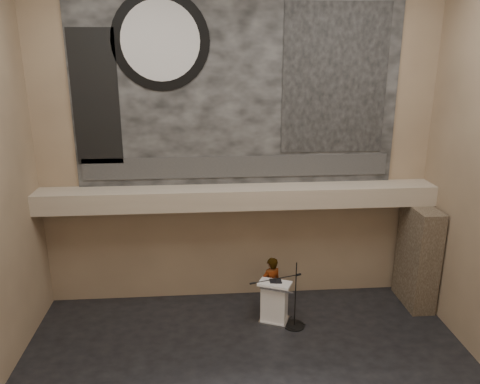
{
  "coord_description": "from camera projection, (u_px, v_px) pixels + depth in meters",
  "views": [
    {
      "loc": [
        -0.86,
        -7.6,
        6.53
      ],
      "look_at": [
        0.0,
        3.2,
        3.2
      ],
      "focal_mm": 35.0,
      "sensor_mm": 36.0,
      "label": 1
    }
  ],
  "objects": [
    {
      "name": "wall_back",
      "position": [
        237.0,
        143.0,
        11.79
      ],
      "size": [
        10.0,
        0.02,
        8.5
      ],
      "primitive_type": "cube",
      "color": "#7A644D",
      "rests_on": "floor"
    },
    {
      "name": "banner_brick_print",
      "position": [
        95.0,
        98.0,
        11.13
      ],
      "size": [
        1.1,
        0.02,
        3.2
      ],
      "primitive_type": "cube",
      "color": "black",
      "rests_on": "banner"
    },
    {
      "name": "sprinkler_right",
      "position": [
        313.0,
        206.0,
        11.97
      ],
      "size": [
        0.04,
        0.04,
        0.06
      ],
      "primitive_type": "cylinder",
      "color": "#B2893D",
      "rests_on": "soffit"
    },
    {
      "name": "wall_front",
      "position": [
        304.0,
        316.0,
        4.17
      ],
      "size": [
        10.0,
        0.02,
        8.5
      ],
      "primitive_type": "cube",
      "color": "#7A644D",
      "rests_on": "floor"
    },
    {
      "name": "soffit",
      "position": [
        239.0,
        197.0,
        11.79
      ],
      "size": [
        10.0,
        0.8,
        0.5
      ],
      "primitive_type": "cube",
      "color": "#9F8F7B",
      "rests_on": "wall_back"
    },
    {
      "name": "banner",
      "position": [
        237.0,
        84.0,
        11.33
      ],
      "size": [
        8.0,
        0.05,
        5.0
      ],
      "primitive_type": "cube",
      "color": "black",
      "rests_on": "wall_back"
    },
    {
      "name": "banner_clock_face",
      "position": [
        160.0,
        41.0,
        10.85
      ],
      "size": [
        1.84,
        0.02,
        1.84
      ],
      "primitive_type": "cylinder",
      "rotation": [
        1.57,
        0.0,
        0.0
      ],
      "color": "silver",
      "rests_on": "banner"
    },
    {
      "name": "banner_building_print",
      "position": [
        335.0,
        80.0,
        11.45
      ],
      "size": [
        2.6,
        0.02,
        3.6
      ],
      "primitive_type": "cube",
      "color": "black",
      "rests_on": "banner"
    },
    {
      "name": "stone_pier",
      "position": [
        418.0,
        256.0,
        12.19
      ],
      "size": [
        0.6,
        1.4,
        2.7
      ],
      "primitive_type": "cube",
      "color": "#3F3326",
      "rests_on": "floor"
    },
    {
      "name": "banner_clock_rim",
      "position": [
        160.0,
        41.0,
        10.86
      ],
      "size": [
        2.3,
        0.02,
        2.3
      ],
      "primitive_type": "cylinder",
      "rotation": [
        1.57,
        0.0,
        0.0
      ],
      "color": "black",
      "rests_on": "banner"
    },
    {
      "name": "binder",
      "position": [
        276.0,
        281.0,
        11.36
      ],
      "size": [
        0.29,
        0.24,
        0.04
      ],
      "primitive_type": "cube",
      "rotation": [
        0.0,
        0.0,
        -0.03
      ],
      "color": "black",
      "rests_on": "lectern"
    },
    {
      "name": "mic_stand",
      "position": [
        293.0,
        317.0,
        11.41
      ],
      "size": [
        1.4,
        0.61,
        1.71
      ],
      "rotation": [
        0.0,
        0.0,
        0.29
      ],
      "color": "black",
      "rests_on": "floor"
    },
    {
      "name": "lectern",
      "position": [
        274.0,
        302.0,
        11.51
      ],
      "size": [
        0.92,
        0.79,
        1.14
      ],
      "rotation": [
        0.0,
        0.0,
        -0.38
      ],
      "color": "silver",
      "rests_on": "floor"
    },
    {
      "name": "papers",
      "position": [
        270.0,
        283.0,
        11.28
      ],
      "size": [
        0.26,
        0.34,
        0.0
      ],
      "primitive_type": "cube",
      "rotation": [
        0.0,
        0.0,
        0.1
      ],
      "color": "silver",
      "rests_on": "lectern"
    },
    {
      "name": "banner_text_strip",
      "position": [
        238.0,
        167.0,
        11.9
      ],
      "size": [
        7.76,
        0.02,
        0.55
      ],
      "primitive_type": "cube",
      "color": "#2D2D2D",
      "rests_on": "banner"
    },
    {
      "name": "speaker_person",
      "position": [
        271.0,
        285.0,
        11.91
      ],
      "size": [
        0.65,
        0.55,
        1.52
      ],
      "primitive_type": "imported",
      "rotation": [
        0.0,
        0.0,
        3.54
      ],
      "color": "white",
      "rests_on": "floor"
    },
    {
      "name": "sprinkler_left",
      "position": [
        175.0,
        210.0,
        11.7
      ],
      "size": [
        0.04,
        0.04,
        0.06
      ],
      "primitive_type": "cylinder",
      "color": "#B2893D",
      "rests_on": "soffit"
    }
  ]
}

